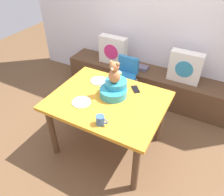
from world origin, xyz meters
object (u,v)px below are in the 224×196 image
Objects in this scene: coffee_mug at (100,120)px; cell_phone at (136,89)px; pillow_floral_left at (113,50)px; book_stack at (141,68)px; dinner_plate_near at (81,102)px; dinner_plate_far at (99,81)px; pillow_floral_right at (185,67)px; infant_seat_teal at (114,89)px; dining_table at (108,107)px; highchair at (124,78)px; teddy_bear at (114,73)px; ketchup_bottle at (119,77)px.

coffee_mug reaches higher than cell_phone.
book_stack is (0.49, 0.02, -0.19)m from pillow_floral_left.
dinner_plate_near is 1.00× the size of dinner_plate_far.
pillow_floral_right is 1.33× the size of infant_seat_teal.
dining_table is 1.54× the size of highchair.
highchair is at bearing 106.05° from teddy_bear.
infant_seat_teal is (-0.53, -1.09, 0.13)m from pillow_floral_right.
coffee_mug reaches higher than dinner_plate_far.
book_stack is 1.67× the size of coffee_mug.
infant_seat_teal is 1.32× the size of teddy_bear.
cell_phone is at bearing -49.52° from pillow_floral_left.
dinner_plate_far is (0.31, -0.95, 0.07)m from pillow_floral_left.
pillow_floral_right is 2.20× the size of dinner_plate_far.
ketchup_bottle is (-0.59, -0.88, 0.15)m from pillow_floral_right.
dining_table is at bearing -77.57° from highchair.
dinner_plate_far is at bearing 152.49° from infant_seat_teal.
highchair is at bearing 107.17° from ketchup_bottle.
dining_table is at bearing -44.56° from dinner_plate_far.
dinner_plate_near is at bearing -170.02° from cell_phone.
pillow_floral_right is 2.20× the size of book_stack.
highchair is 0.76m from infant_seat_teal.
highchair is 3.95× the size of dinner_plate_far.
pillow_floral_right is 0.36× the size of dining_table.
pillow_floral_left reaches higher than highchair.
dinner_plate_near is at bearing 152.20° from coffee_mug.
book_stack is 1.08× the size of ketchup_bottle.
highchair is at bearing 87.17° from cell_phone.
highchair is at bearing -101.36° from book_stack.
book_stack is 1.44m from dinner_plate_near.
pillow_floral_right is at bearing 56.22° from ketchup_bottle.
dining_table is 6.09× the size of dinner_plate_far.
book_stack is at bearing 78.64° from highchair.
infant_seat_teal is 1.78× the size of ketchup_bottle.
cell_phone is (0.41, 0.49, -0.00)m from dinner_plate_near.
ketchup_bottle is 0.92× the size of dinner_plate_far.
dinner_plate_near is at bearing -95.28° from book_stack.
pillow_floral_right is 1.33m from dining_table.
coffee_mug is at bearing -65.99° from pillow_floral_left.
pillow_floral_right is 1.07m from ketchup_bottle.
infant_seat_teal is 2.29× the size of cell_phone.
dinner_plate_far is at bearing 145.97° from cell_phone.
ketchup_bottle is at bearing -86.50° from book_stack.
teddy_bear is 0.42m from dinner_plate_far.
cell_phone reaches higher than dining_table.
book_stack is 0.99m from cell_phone.
pillow_floral_left is 0.56× the size of highchair.
pillow_floral_right is 2.20× the size of dinner_plate_near.
coffee_mug is at bearing -75.44° from highchair.
teddy_bear reaches higher than highchair.
dinner_plate_near is (-0.24, -0.29, -0.27)m from teddy_bear.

